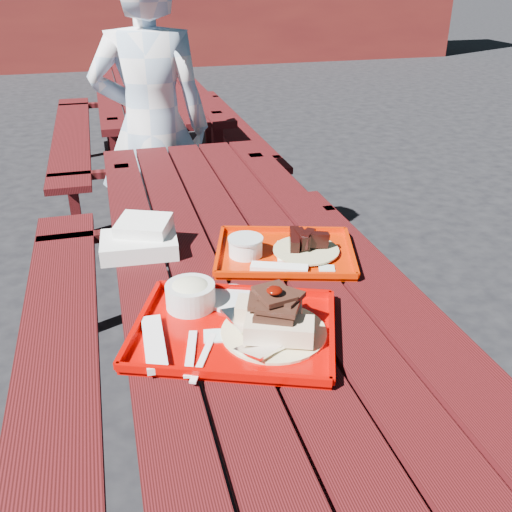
{
  "coord_description": "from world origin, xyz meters",
  "views": [
    {
      "loc": [
        -0.36,
        -1.47,
        1.52
      ],
      "look_at": [
        0.0,
        -0.15,
        0.82
      ],
      "focal_mm": 40.0,
      "sensor_mm": 36.0,
      "label": 1
    }
  ],
  "objects_px": {
    "person": "(152,129)",
    "picnic_table_near": "(243,309)",
    "far_tray": "(283,251)",
    "near_tray": "(235,317)",
    "picnic_table_far": "(151,112)"
  },
  "relations": [
    {
      "from": "person",
      "to": "picnic_table_near",
      "type": "bearing_deg",
      "value": 104.4
    },
    {
      "from": "picnic_table_near",
      "to": "person",
      "type": "bearing_deg",
      "value": 94.99
    },
    {
      "from": "far_tray",
      "to": "picnic_table_near",
      "type": "bearing_deg",
      "value": 158.45
    },
    {
      "from": "picnic_table_near",
      "to": "far_tray",
      "type": "height_order",
      "value": "far_tray"
    },
    {
      "from": "near_tray",
      "to": "far_tray",
      "type": "height_order",
      "value": "near_tray"
    },
    {
      "from": "picnic_table_far",
      "to": "far_tray",
      "type": "height_order",
      "value": "far_tray"
    },
    {
      "from": "picnic_table_near",
      "to": "near_tray",
      "type": "height_order",
      "value": "near_tray"
    },
    {
      "from": "picnic_table_near",
      "to": "picnic_table_far",
      "type": "bearing_deg",
      "value": 90.0
    },
    {
      "from": "picnic_table_far",
      "to": "far_tray",
      "type": "bearing_deg",
      "value": -87.77
    },
    {
      "from": "picnic_table_near",
      "to": "picnic_table_far",
      "type": "relative_size",
      "value": 1.0
    },
    {
      "from": "picnic_table_near",
      "to": "far_tray",
      "type": "relative_size",
      "value": 5.09
    },
    {
      "from": "far_tray",
      "to": "picnic_table_far",
      "type": "bearing_deg",
      "value": 92.23
    },
    {
      "from": "picnic_table_far",
      "to": "picnic_table_near",
      "type": "bearing_deg",
      "value": -90.0
    },
    {
      "from": "picnic_table_far",
      "to": "far_tray",
      "type": "relative_size",
      "value": 5.09
    },
    {
      "from": "picnic_table_far",
      "to": "person",
      "type": "xyz_separation_m",
      "value": [
        -0.12,
        -1.42,
        0.23
      ]
    }
  ]
}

